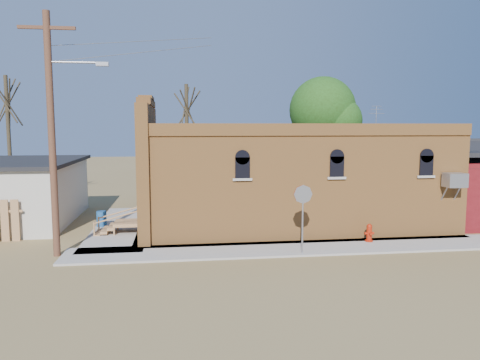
{
  "coord_description": "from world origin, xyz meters",
  "views": [
    {
      "loc": [
        -3.63,
        -16.83,
        4.89
      ],
      "look_at": [
        -0.75,
        4.52,
        2.4
      ],
      "focal_mm": 35.0,
      "sensor_mm": 36.0,
      "label": 1
    }
  ],
  "objects": [
    {
      "name": "ground",
      "position": [
        0.0,
        0.0,
        0.0
      ],
      "size": [
        120.0,
        120.0,
        0.0
      ],
      "primitive_type": "plane",
      "color": "olive",
      "rests_on": "ground"
    },
    {
      "name": "sidewalk_south",
      "position": [
        1.5,
        0.9,
        0.04
      ],
      "size": [
        19.0,
        2.2,
        0.08
      ],
      "primitive_type": "cube",
      "color": "#9E9991",
      "rests_on": "ground"
    },
    {
      "name": "sidewalk_west",
      "position": [
        -6.3,
        6.0,
        0.04
      ],
      "size": [
        2.6,
        10.0,
        0.08
      ],
      "primitive_type": "cube",
      "color": "#9E9991",
      "rests_on": "ground"
    },
    {
      "name": "brick_bar",
      "position": [
        1.64,
        5.49,
        2.34
      ],
      "size": [
        16.4,
        7.97,
        6.3
      ],
      "color": "#C77E3C",
      "rests_on": "ground"
    },
    {
      "name": "red_shed",
      "position": [
        11.5,
        5.5,
        2.27
      ],
      "size": [
        5.4,
        6.4,
        4.3
      ],
      "color": "#5A0F13",
      "rests_on": "ground"
    },
    {
      "name": "utility_pole",
      "position": [
        -8.14,
        1.2,
        4.77
      ],
      "size": [
        3.12,
        0.26,
        9.0
      ],
      "color": "#4C2C1E",
      "rests_on": "ground"
    },
    {
      "name": "tree_bare_near",
      "position": [
        -3.0,
        13.0,
        5.96
      ],
      "size": [
        2.8,
        2.8,
        7.65
      ],
      "color": "#463A28",
      "rests_on": "ground"
    },
    {
      "name": "tree_bare_far",
      "position": [
        -14.0,
        14.0,
        6.36
      ],
      "size": [
        2.8,
        2.8,
        8.16
      ],
      "color": "#463A28",
      "rests_on": "ground"
    },
    {
      "name": "tree_leafy",
      "position": [
        6.0,
        13.5,
        5.93
      ],
      "size": [
        4.4,
        4.4,
        8.15
      ],
      "color": "#463A28",
      "rests_on": "ground"
    },
    {
      "name": "fire_hydrant",
      "position": [
        4.29,
        1.44,
        0.45
      ],
      "size": [
        0.42,
        0.38,
        0.75
      ],
      "rotation": [
        0.0,
        0.0,
        -0.05
      ],
      "color": "#A21D09",
      "rests_on": "sidewalk_south"
    },
    {
      "name": "stop_sign",
      "position": [
        1.03,
        0.06,
        2.1
      ],
      "size": [
        0.71,
        0.08,
        2.62
      ],
      "rotation": [
        0.0,
        0.0,
        -0.39
      ],
      "color": "#97979C",
      "rests_on": "sidewalk_south"
    },
    {
      "name": "trash_barrel",
      "position": [
        -7.3,
        6.05,
        0.44
      ],
      "size": [
        0.6,
        0.6,
        0.73
      ],
      "primitive_type": "cylinder",
      "rotation": [
        0.0,
        0.0,
        -0.33
      ],
      "color": "#1C4F8E",
      "rests_on": "sidewalk_west"
    }
  ]
}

